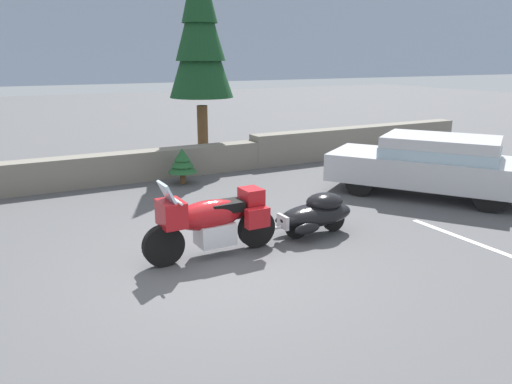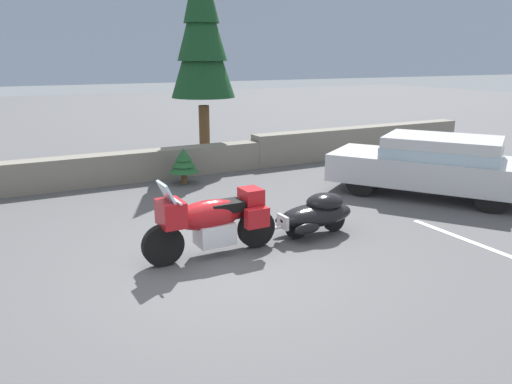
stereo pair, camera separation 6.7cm
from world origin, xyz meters
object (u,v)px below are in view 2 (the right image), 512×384
Objects in this scene: touring_motorcycle at (211,220)px; pine_tree_tall at (202,30)px; sedan_at_right_edge at (434,164)px; car_shaped_trailer at (317,213)px.

pine_tree_tall is (2.60, 6.62, 3.26)m from touring_motorcycle.
touring_motorcycle is 7.83m from pine_tree_tall.
sedan_at_right_edge is (5.99, 0.95, 0.15)m from touring_motorcycle.
pine_tree_tall reaches higher than touring_motorcycle.
car_shaped_trailer is 4.03m from sedan_at_right_edge.
pine_tree_tall is (0.52, 6.59, 3.47)m from car_shaped_trailer.
sedan_at_right_edge is at bearing 13.34° from car_shaped_trailer.
touring_motorcycle is 6.07m from sedan_at_right_edge.
car_shaped_trailer is at bearing -166.66° from sedan_at_right_edge.
sedan_at_right_edge is (3.91, 0.93, 0.36)m from car_shaped_trailer.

